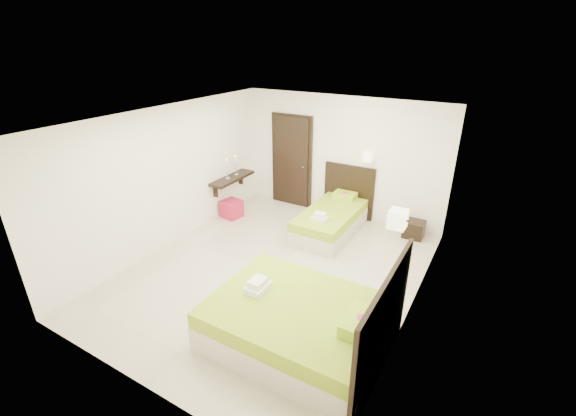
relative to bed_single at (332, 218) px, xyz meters
The scene contains 7 objects.
floor 1.92m from the bed_single, 96.82° to the right, with size 5.50×5.50×0.00m, color beige.
bed_single is the anchor object (origin of this frame).
bed_double 3.26m from the bed_single, 72.42° to the right, with size 2.23×1.89×1.84m.
nightstand 1.63m from the bed_single, 20.55° to the left, with size 0.39×0.35×0.35m, color black.
ottoman 2.25m from the bed_single, 167.11° to the right, with size 0.39×0.39×0.39m, color #A41538.
door 1.81m from the bed_single, 150.27° to the left, with size 1.02×0.15×2.14m.
console_shelf 2.39m from the bed_single, behind, with size 0.35×1.20×0.78m.
Camera 1 is at (3.00, -4.68, 3.70)m, focal length 24.00 mm.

